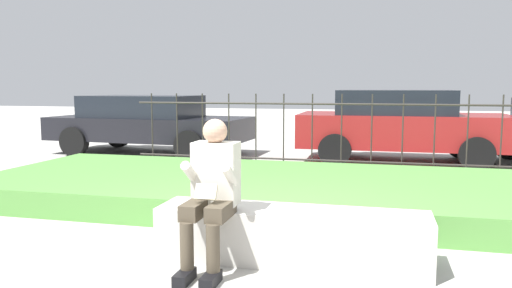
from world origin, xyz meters
name	(u,v)px	position (x,y,z in m)	size (l,w,h in m)	color
ground_plane	(247,258)	(0.00, 0.00, 0.00)	(60.00, 60.00, 0.00)	#B2AFA8
stone_bench	(291,239)	(0.40, 0.00, 0.21)	(2.38, 0.54, 0.47)	beige
person_seated_reader	(212,188)	(-0.23, -0.30, 0.70)	(0.42, 0.73, 1.27)	black
grass_berm	(291,191)	(0.00, 2.26, 0.16)	(8.47, 3.12, 0.32)	#569342
iron_fence	(312,133)	(0.00, 4.28, 0.74)	(6.47, 0.03, 1.42)	#332D28
car_parked_center	(400,124)	(1.52, 6.37, 0.78)	(4.15, 1.97, 1.47)	maroon
car_parked_left	(148,122)	(-4.09, 6.33, 0.73)	(4.64, 2.16, 1.34)	black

